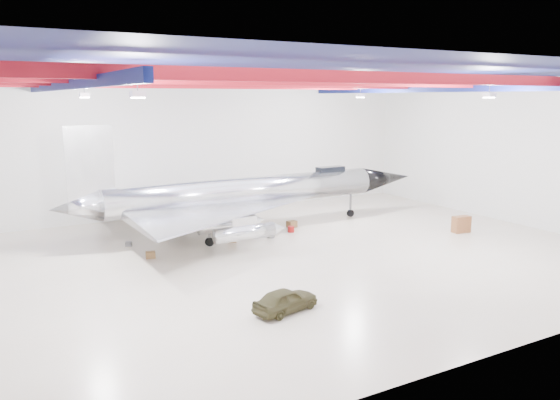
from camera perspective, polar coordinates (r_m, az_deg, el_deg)
floor at (r=33.35m, az=0.42°, el=-5.98°), size 40.00×40.00×0.00m
wall_back at (r=45.80m, az=-8.86°, el=5.47°), size 40.00×0.00×40.00m
wall_right at (r=45.43m, az=23.07°, el=4.71°), size 0.00×30.00×30.00m
ceiling at (r=31.98m, az=0.44°, el=13.26°), size 40.00×40.00×0.00m
ceiling_structure at (r=31.96m, az=0.44°, el=12.05°), size 39.50×29.50×1.08m
jet_aircraft at (r=39.39m, az=-3.44°, el=0.47°), size 28.91×16.79×7.89m
jeep at (r=25.06m, az=0.58°, el=-10.40°), size 3.45×2.02×1.10m
desk at (r=41.27m, az=18.41°, el=-2.42°), size 1.35×0.78×1.19m
crate_ply at (r=34.02m, az=-13.38°, el=-5.60°), size 0.64×0.56×0.39m
toolbox_red at (r=41.80m, az=-6.96°, el=-2.38°), size 0.49×0.40×0.34m
engine_drum at (r=37.80m, az=-0.98°, el=-3.59°), size 0.70×0.70×0.49m
parts_bin at (r=40.77m, az=1.24°, el=-2.53°), size 0.77×0.65×0.48m
crate_small at (r=37.02m, az=-15.53°, el=-4.46°), size 0.50×0.45×0.29m
tool_chest at (r=39.31m, az=1.16°, el=-3.07°), size 0.58×0.58×0.43m
oil_barrel at (r=36.80m, az=-5.07°, el=-4.10°), size 0.65×0.57×0.40m
spares_box at (r=40.33m, az=-5.67°, el=-2.84°), size 0.42×0.42×0.34m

